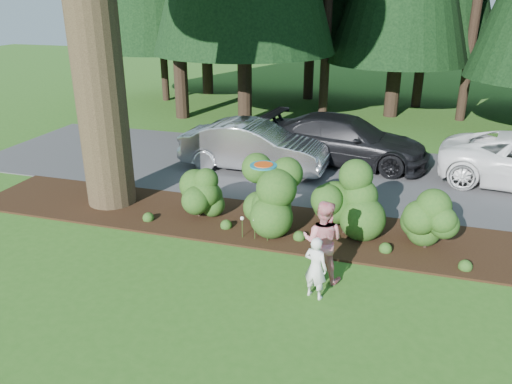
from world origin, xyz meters
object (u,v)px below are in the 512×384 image
(car_dark_suv, at_px, (345,140))
(child, at_px, (316,268))
(adult, at_px, (323,241))
(car_silver_wagon, at_px, (254,146))
(frisbee, at_px, (263,165))

(car_dark_suv, relative_size, child, 4.34)
(car_dark_suv, height_order, adult, adult)
(car_silver_wagon, bearing_deg, frisbee, -159.41)
(child, height_order, frisbee, frisbee)
(car_dark_suv, bearing_deg, frisbee, -176.97)
(car_dark_suv, distance_m, child, 8.01)
(car_silver_wagon, relative_size, adult, 2.79)
(car_silver_wagon, distance_m, adult, 6.63)
(car_silver_wagon, xyz_separation_m, frisbee, (2.11, -6.26, 1.61))
(car_dark_suv, relative_size, frisbee, 10.92)
(car_dark_suv, bearing_deg, adult, -168.91)
(car_silver_wagon, bearing_deg, adult, -149.44)
(child, relative_size, adult, 0.74)
(car_silver_wagon, relative_size, child, 3.75)
(adult, relative_size, frisbee, 3.38)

